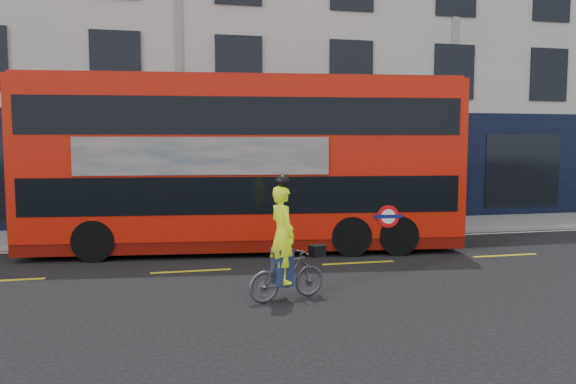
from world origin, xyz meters
name	(u,v)px	position (x,y,z in m)	size (l,w,h in m)	color
ground	(195,288)	(0.00, 0.00, 0.00)	(120.00, 120.00, 0.00)	black
pavement	(183,233)	(0.00, 6.50, 0.06)	(60.00, 3.00, 0.12)	slate
kerb	(185,242)	(0.00, 5.00, 0.07)	(60.00, 0.12, 0.13)	gray
building_terrace	(174,31)	(0.00, 12.94, 7.49)	(50.00, 10.07, 15.00)	#B5B1AA
road_edge_line	(185,246)	(0.00, 4.70, 0.00)	(58.00, 0.10, 0.01)	silver
lane_dashes	(191,271)	(0.00, 1.50, 0.00)	(58.00, 0.12, 0.01)	gold
bus	(246,163)	(1.60, 3.79, 2.36)	(11.64, 3.87, 4.61)	#B91507
cyclist	(285,257)	(1.59, -1.23, 0.82)	(1.62, 0.86, 2.34)	#46484B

